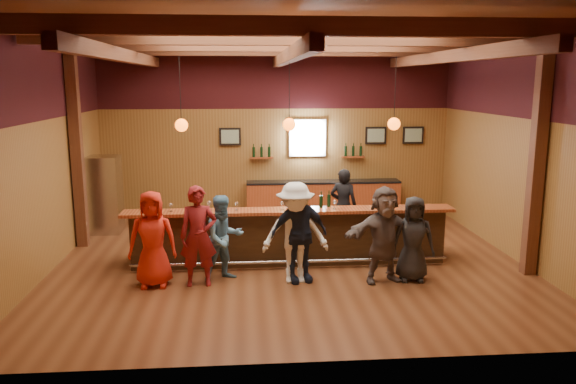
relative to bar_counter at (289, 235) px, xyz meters
name	(u,v)px	position (x,y,z in m)	size (l,w,h in m)	color
room	(289,97)	(-0.02, -0.09, 2.69)	(9.04, 9.00, 4.52)	#5F3019
bar_counter	(289,235)	(0.00, 0.00, 0.00)	(6.30, 1.07, 1.11)	black
back_bar_cabinet	(323,199)	(1.18, 3.57, -0.05)	(4.00, 0.52, 0.95)	maroon
window	(307,138)	(0.78, 3.80, 1.53)	(0.95, 0.09, 0.95)	silver
framed_pictures	(341,136)	(1.65, 3.79, 1.58)	(5.35, 0.05, 0.45)	black
wine_shelves	(308,155)	(0.78, 3.73, 1.10)	(3.00, 0.18, 0.30)	maroon
pendant_lights	(289,124)	(-0.02, -0.15, 2.19)	(4.24, 0.24, 1.37)	black
stainless_fridge	(105,194)	(-4.12, 2.45, 0.38)	(0.70, 0.70, 1.80)	silver
customer_orange	(152,239)	(-2.46, -1.23, 0.32)	(0.82, 0.53, 1.68)	red
customer_redvest	(198,236)	(-1.68, -1.26, 0.36)	(0.64, 0.42, 1.75)	maroon
customer_denim	(224,238)	(-1.25, -1.02, 0.25)	(0.75, 0.58, 1.54)	teal
customer_white	(295,233)	(0.00, -1.24, 0.38)	(1.16, 0.67, 1.79)	white
customer_navy	(299,234)	(0.07, -1.21, 0.34)	(1.02, 0.42, 1.73)	#192033
customer_brown	(384,235)	(1.56, -1.34, 0.34)	(1.59, 0.51, 1.72)	#5B4C48
customer_dark	(413,239)	(2.09, -1.32, 0.24)	(0.74, 0.48, 1.52)	black
bartender	(343,206)	(1.28, 1.18, 0.30)	(0.60, 0.39, 1.64)	black
ice_bucket	(303,202)	(0.23, -0.29, 0.71)	(0.22, 0.22, 0.24)	brown
bottle_a	(329,200)	(0.75, -0.17, 0.71)	(0.07, 0.07, 0.32)	black
bottle_b	(321,201)	(0.59, -0.22, 0.71)	(0.07, 0.07, 0.31)	black
glass_a	(148,206)	(-2.66, -0.38, 0.70)	(0.07, 0.07, 0.16)	silver
glass_b	(171,205)	(-2.25, -0.33, 0.71)	(0.07, 0.07, 0.16)	silver
glass_c	(209,204)	(-1.53, -0.35, 0.73)	(0.09, 0.09, 0.20)	silver
glass_d	(236,204)	(-1.03, -0.33, 0.70)	(0.07, 0.07, 0.16)	silver
glass_e	(282,204)	(-0.17, -0.37, 0.71)	(0.08, 0.08, 0.17)	silver
glass_f	(335,203)	(0.83, -0.38, 0.72)	(0.08, 0.08, 0.18)	silver
glass_g	(374,200)	(1.62, -0.27, 0.73)	(0.09, 0.09, 0.19)	silver
glass_h	(382,202)	(1.74, -0.40, 0.71)	(0.07, 0.07, 0.17)	silver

